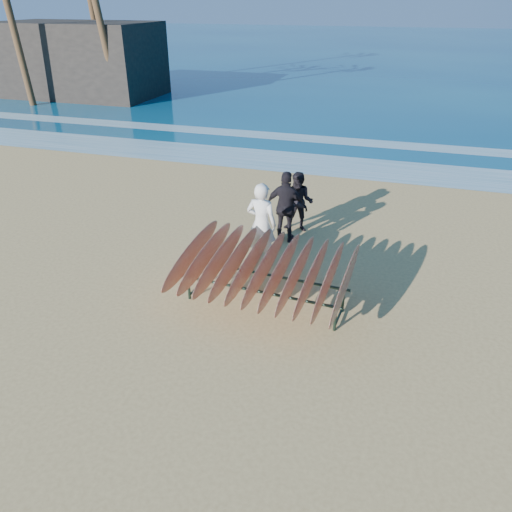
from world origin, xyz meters
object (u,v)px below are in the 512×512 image
at_px(surfboard_rack, 265,268).
at_px(person_dark_b, 286,207).
at_px(person_white, 261,224).
at_px(person_dark_a, 299,202).
at_px(building, 79,60).

relative_size(surfboard_rack, person_dark_b, 1.88).
xyz_separation_m(person_white, person_dark_b, (0.25, 1.27, -0.06)).
xyz_separation_m(surfboard_rack, person_dark_b, (-0.32, 2.96, 0.05)).
bearing_deg(person_white, surfboard_rack, 114.40).
bearing_deg(surfboard_rack, person_dark_a, 96.64).
relative_size(person_dark_a, person_dark_b, 0.87).
distance_m(surfboard_rack, person_white, 1.79).
bearing_deg(building, person_dark_b, -44.11).
height_order(surfboard_rack, person_dark_a, person_dark_a).
distance_m(surfboard_rack, person_dark_a, 3.66).
bearing_deg(surfboard_rack, person_white, 112.62).
bearing_deg(person_white, person_dark_a, -95.78).
bearing_deg(surfboard_rack, person_dark_b, 100.25).
relative_size(surfboard_rack, person_dark_a, 2.16).
height_order(surfboard_rack, building, building).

